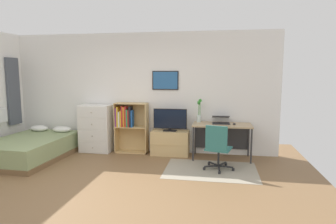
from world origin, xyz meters
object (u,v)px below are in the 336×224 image
object	(u,v)px
bookshelf	(129,123)
laptop	(221,120)
bed	(31,148)
desk	(222,130)
computer_mouse	(234,124)
tv_stand	(170,143)
office_chair	(218,146)
dresser	(96,128)
television	(170,120)
bamboo_vase	(199,111)

from	to	relation	value
bookshelf	laptop	xyz separation A→B (m)	(2.06, -0.03, 0.12)
bookshelf	bed	bearing A→B (deg)	-156.16
desk	computer_mouse	distance (m)	0.31
tv_stand	desk	bearing A→B (deg)	-1.23
desk	office_chair	world-z (taller)	office_chair
dresser	laptop	world-z (taller)	dresser
dresser	office_chair	size ratio (longest dim) A/B	1.26
television	office_chair	bearing A→B (deg)	-40.37
television	desk	size ratio (longest dim) A/B	0.60
bookshelf	tv_stand	xyz separation A→B (m)	(0.96, -0.05, -0.41)
desk	bamboo_vase	bearing A→B (deg)	169.97
television	laptop	bearing A→B (deg)	1.99
laptop	computer_mouse	xyz separation A→B (m)	(0.27, -0.14, -0.05)
bed	bookshelf	size ratio (longest dim) A/B	1.78
office_chair	computer_mouse	xyz separation A→B (m)	(0.33, 0.77, 0.30)
tv_stand	computer_mouse	size ratio (longest dim) A/B	7.92
office_chair	tv_stand	bearing A→B (deg)	152.62
office_chair	bamboo_vase	distance (m)	1.17
desk	office_chair	distance (m)	0.89
dresser	office_chair	bearing A→B (deg)	-17.81
tv_stand	desk	xyz separation A→B (m)	(1.12, -0.02, 0.34)
bed	bamboo_vase	xyz separation A→B (m)	(3.48, 0.85, 0.75)
bookshelf	television	distance (m)	0.97
bookshelf	bamboo_vase	world-z (taller)	bamboo_vase
bed	dresser	xyz separation A→B (m)	(1.13, 0.77, 0.31)
bookshelf	desk	distance (m)	2.08
computer_mouse	bamboo_vase	world-z (taller)	bamboo_vase
dresser	bamboo_vase	bearing A→B (deg)	1.91
computer_mouse	office_chair	bearing A→B (deg)	-113.28
bookshelf	computer_mouse	size ratio (longest dim) A/B	10.91
tv_stand	bamboo_vase	bearing A→B (deg)	5.78
dresser	computer_mouse	xyz separation A→B (m)	(3.09, -0.11, 0.22)
bookshelf	office_chair	distance (m)	2.22
bed	bookshelf	xyz separation A→B (m)	(1.89, 0.84, 0.45)
television	bamboo_vase	world-z (taller)	bamboo_vase
laptop	bamboo_vase	size ratio (longest dim) A/B	0.81
dresser	bookshelf	size ratio (longest dim) A/B	0.95
bed	computer_mouse	distance (m)	4.31
dresser	laptop	xyz separation A→B (m)	(2.82, 0.03, 0.26)
tv_stand	bamboo_vase	world-z (taller)	bamboo_vase
desk	computer_mouse	bearing A→B (deg)	-22.77
bookshelf	computer_mouse	distance (m)	2.34
tv_stand	laptop	world-z (taller)	laptop
television	desk	world-z (taller)	television
dresser	bamboo_vase	size ratio (longest dim) A/B	2.12
bookshelf	laptop	world-z (taller)	bookshelf
office_chair	laptop	world-z (taller)	laptop
tv_stand	office_chair	size ratio (longest dim) A/B	0.96
computer_mouse	bamboo_vase	size ratio (longest dim) A/B	0.20
bed	office_chair	size ratio (longest dim) A/B	2.35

